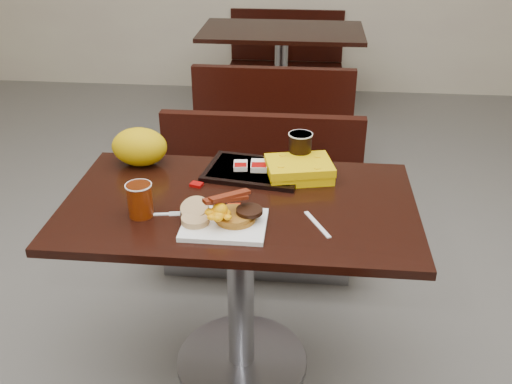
# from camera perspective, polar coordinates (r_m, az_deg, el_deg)

# --- Properties ---
(floor) EXTENTS (6.00, 7.00, 0.01)m
(floor) POSITION_cam_1_polar(r_m,az_deg,el_deg) (2.43, -1.40, -16.58)
(floor) COLOR slate
(floor) RESTS_ON ground
(table_near) EXTENTS (1.20, 0.70, 0.75)m
(table_near) POSITION_cam_1_polar(r_m,az_deg,el_deg) (2.18, -1.52, -9.58)
(table_near) COLOR black
(table_near) RESTS_ON floor
(bench_near_n) EXTENTS (1.00, 0.46, 0.72)m
(bench_near_n) POSITION_cam_1_polar(r_m,az_deg,el_deg) (2.77, 0.21, -0.91)
(bench_near_n) COLOR black
(bench_near_n) RESTS_ON floor
(table_far) EXTENTS (1.20, 0.70, 0.75)m
(table_far) POSITION_cam_1_polar(r_m,az_deg,el_deg) (4.51, 2.48, 11.11)
(table_far) COLOR black
(table_far) RESTS_ON floor
(bench_far_s) EXTENTS (1.00, 0.46, 0.72)m
(bench_far_s) POSITION_cam_1_polar(r_m,az_deg,el_deg) (3.85, 1.87, 7.82)
(bench_far_s) COLOR black
(bench_far_s) RESTS_ON floor
(bench_far_n) EXTENTS (1.00, 0.46, 0.72)m
(bench_far_n) POSITION_cam_1_polar(r_m,az_deg,el_deg) (5.19, 2.93, 13.24)
(bench_far_n) COLOR black
(bench_far_n) RESTS_ON floor
(platter) EXTENTS (0.26, 0.21, 0.02)m
(platter) POSITION_cam_1_polar(r_m,az_deg,el_deg) (1.83, -3.15, -3.24)
(platter) COLOR white
(platter) RESTS_ON table_near
(pancake_stack) EXTENTS (0.13, 0.13, 0.03)m
(pancake_stack) POSITION_cam_1_polar(r_m,az_deg,el_deg) (1.83, -2.04, -2.40)
(pancake_stack) COLOR #9F601A
(pancake_stack) RESTS_ON platter
(sausage_patty) EXTENTS (0.09, 0.09, 0.01)m
(sausage_patty) POSITION_cam_1_polar(r_m,az_deg,el_deg) (1.82, -0.65, -1.86)
(sausage_patty) COLOR black
(sausage_patty) RESTS_ON pancake_stack
(scrambled_eggs) EXTENTS (0.11, 0.10, 0.05)m
(scrambled_eggs) POSITION_cam_1_polar(r_m,az_deg,el_deg) (1.79, -3.60, -1.90)
(scrambled_eggs) COLOR #F7A004
(scrambled_eggs) RESTS_ON pancake_stack
(bacon_strips) EXTENTS (0.16, 0.14, 0.01)m
(bacon_strips) POSITION_cam_1_polar(r_m,az_deg,el_deg) (1.79, -3.02, -0.61)
(bacon_strips) COLOR #431104
(bacon_strips) RESTS_ON scrambled_eggs
(muffin_bottom) EXTENTS (0.10, 0.10, 0.02)m
(muffin_bottom) POSITION_cam_1_polar(r_m,az_deg,el_deg) (1.82, -6.02, -2.75)
(muffin_bottom) COLOR tan
(muffin_bottom) RESTS_ON platter
(muffin_top) EXTENTS (0.11, 0.11, 0.05)m
(muffin_top) POSITION_cam_1_polar(r_m,az_deg,el_deg) (1.86, -6.06, -1.64)
(muffin_top) COLOR tan
(muffin_top) RESTS_ON platter
(coffee_cup_near) EXTENTS (0.08, 0.08, 0.11)m
(coffee_cup_near) POSITION_cam_1_polar(r_m,az_deg,el_deg) (1.90, -11.41, -0.79)
(coffee_cup_near) COLOR #943005
(coffee_cup_near) RESTS_ON table_near
(fork) EXTENTS (0.13, 0.05, 0.00)m
(fork) POSITION_cam_1_polar(r_m,az_deg,el_deg) (1.92, -9.99, -2.20)
(fork) COLOR white
(fork) RESTS_ON table_near
(knife) EXTENTS (0.09, 0.16, 0.00)m
(knife) POSITION_cam_1_polar(r_m,az_deg,el_deg) (1.85, 6.08, -3.20)
(knife) COLOR white
(knife) RESTS_ON table_near
(condiment_syrup) EXTENTS (0.05, 0.04, 0.01)m
(condiment_syrup) POSITION_cam_1_polar(r_m,az_deg,el_deg) (1.93, -2.16, -1.48)
(condiment_syrup) COLOR red
(condiment_syrup) RESTS_ON table_near
(condiment_ketchup) EXTENTS (0.05, 0.04, 0.01)m
(condiment_ketchup) POSITION_cam_1_polar(r_m,az_deg,el_deg) (2.08, -5.91, 0.74)
(condiment_ketchup) COLOR #8C0504
(condiment_ketchup) RESTS_ON table_near
(tray) EXTENTS (0.39, 0.30, 0.02)m
(tray) POSITION_cam_1_polar(r_m,az_deg,el_deg) (2.16, -0.21, 2.13)
(tray) COLOR black
(tray) RESTS_ON table_near
(hashbrown_sleeve_left) EXTENTS (0.06, 0.07, 0.02)m
(hashbrown_sleeve_left) POSITION_cam_1_polar(r_m,az_deg,el_deg) (2.16, -1.53, 2.64)
(hashbrown_sleeve_left) COLOR silver
(hashbrown_sleeve_left) RESTS_ON tray
(hashbrown_sleeve_right) EXTENTS (0.06, 0.08, 0.02)m
(hashbrown_sleeve_right) POSITION_cam_1_polar(r_m,az_deg,el_deg) (2.15, 0.30, 2.63)
(hashbrown_sleeve_right) COLOR silver
(hashbrown_sleeve_right) RESTS_ON tray
(coffee_cup_far) EXTENTS (0.11, 0.11, 0.12)m
(coffee_cup_far) POSITION_cam_1_polar(r_m,az_deg,el_deg) (2.19, 4.38, 4.34)
(coffee_cup_far) COLOR black
(coffee_cup_far) RESTS_ON tray
(clamshell) EXTENTS (0.27, 0.22, 0.06)m
(clamshell) POSITION_cam_1_polar(r_m,az_deg,el_deg) (2.12, 4.28, 2.23)
(clamshell) COLOR #EABA03
(clamshell) RESTS_ON table_near
(paper_bag) EXTENTS (0.25, 0.21, 0.15)m
(paper_bag) POSITION_cam_1_polar(r_m,az_deg,el_deg) (2.24, -11.44, 4.41)
(paper_bag) COLOR #D89C07
(paper_bag) RESTS_ON table_near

